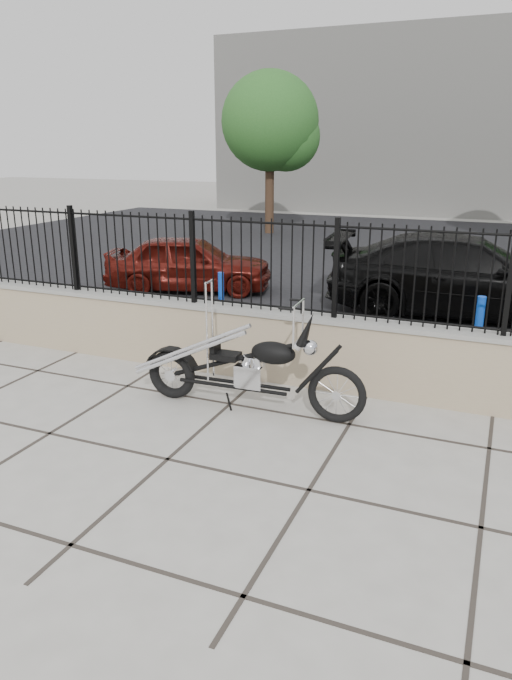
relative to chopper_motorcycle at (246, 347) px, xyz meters
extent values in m
plane|color=#99968E|center=(-0.24, -1.45, -0.78)|extent=(90.00, 90.00, 0.00)
plane|color=black|center=(-0.24, 11.05, -0.78)|extent=(30.00, 30.00, 0.00)
cube|color=gray|center=(-0.24, 1.05, -0.30)|extent=(14.00, 0.36, 0.96)
cube|color=black|center=(-0.24, 1.05, 0.78)|extent=(14.00, 0.08, 1.20)
cube|color=beige|center=(-0.24, 25.05, 3.22)|extent=(22.00, 6.00, 8.00)
imported|color=#4E100B|center=(-3.66, 5.30, -0.18)|extent=(3.84, 2.46, 1.22)
imported|color=black|center=(2.02, 5.52, -0.05)|extent=(5.23, 2.51, 1.47)
cylinder|color=#0C21B8|center=(-1.99, 3.43, -0.34)|extent=(0.12, 0.12, 0.88)
cylinder|color=blue|center=(2.44, 2.76, -0.28)|extent=(0.16, 0.16, 1.00)
cylinder|color=#382619|center=(-5.45, 14.62, 0.80)|extent=(0.32, 0.32, 3.17)
sphere|color=#246028|center=(-5.45, 14.62, 3.23)|extent=(3.38, 3.38, 3.38)
camera|label=1|loc=(2.69, -6.15, 2.24)|focal=32.00mm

